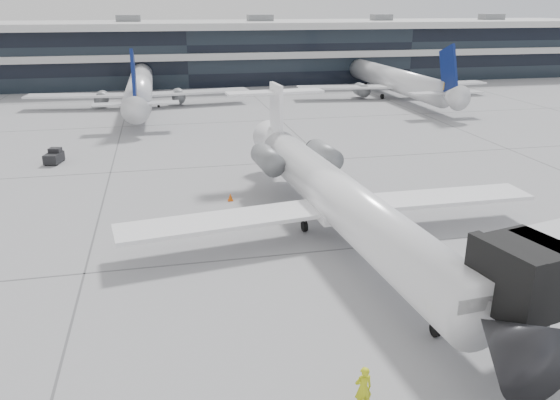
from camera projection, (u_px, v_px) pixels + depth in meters
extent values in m
plane|color=gray|center=(260.00, 257.00, 32.54)|extent=(220.00, 220.00, 0.00)
cube|color=black|center=(184.00, 55.00, 106.27)|extent=(170.00, 22.00, 10.00)
cylinder|color=white|center=(343.00, 203.00, 33.74)|extent=(5.10, 27.74, 3.10)
cone|color=black|center=(508.00, 341.00, 19.83)|extent=(3.33, 3.44, 3.10)
cone|color=white|center=(274.00, 141.00, 47.73)|extent=(3.21, 3.88, 2.95)
cube|color=white|center=(221.00, 221.00, 33.05)|extent=(12.94, 4.75, 0.25)
cube|color=white|center=(438.00, 198.00, 37.04)|extent=(12.65, 3.03, 0.25)
cylinder|color=slate|center=(268.00, 159.00, 41.48)|extent=(2.00, 4.02, 1.72)
cylinder|color=slate|center=(324.00, 155.00, 42.70)|extent=(2.00, 4.02, 1.72)
cube|color=white|center=(276.00, 115.00, 46.29)|extent=(0.54, 3.00, 5.17)
cube|color=white|center=(275.00, 92.00, 46.09)|extent=(8.39, 2.44, 0.18)
cylinder|color=black|center=(435.00, 330.00, 24.66)|extent=(0.25, 0.66, 0.64)
cylinder|color=black|center=(304.00, 226.00, 36.12)|extent=(0.33, 0.75, 0.74)
cylinder|color=black|center=(352.00, 221.00, 37.04)|extent=(0.33, 0.75, 0.74)
cube|color=black|center=(526.00, 275.00, 21.59)|extent=(3.18, 3.62, 2.74)
cylinder|color=slate|center=(545.00, 325.00, 23.18)|extent=(0.43, 0.43, 2.74)
cube|color=black|center=(541.00, 345.00, 23.53)|extent=(2.02, 1.73, 0.69)
imported|color=#CAD616|center=(363.00, 388.00, 19.99)|extent=(0.70, 0.47, 1.86)
cone|color=#E55A0C|center=(230.00, 197.00, 41.81)|extent=(0.39, 0.39, 0.61)
cube|color=#E55A0C|center=(230.00, 200.00, 41.91)|extent=(0.45, 0.45, 0.03)
cube|color=black|center=(54.00, 158.00, 51.64)|extent=(1.73, 2.38, 0.88)
cube|color=black|center=(55.00, 150.00, 51.90)|extent=(1.24, 1.10, 0.49)
cylinder|color=black|center=(52.00, 159.00, 52.49)|extent=(0.27, 0.46, 0.43)
cylinder|color=black|center=(63.00, 159.00, 52.47)|extent=(0.27, 0.46, 0.43)
cylinder|color=black|center=(45.00, 163.00, 51.03)|extent=(0.27, 0.46, 0.43)
cylinder|color=black|center=(57.00, 163.00, 51.01)|extent=(0.27, 0.46, 0.43)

